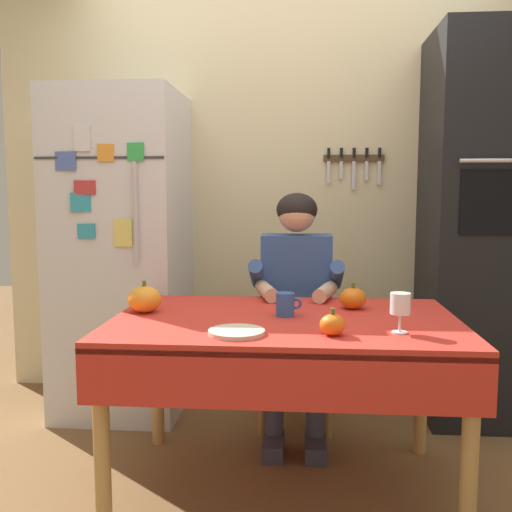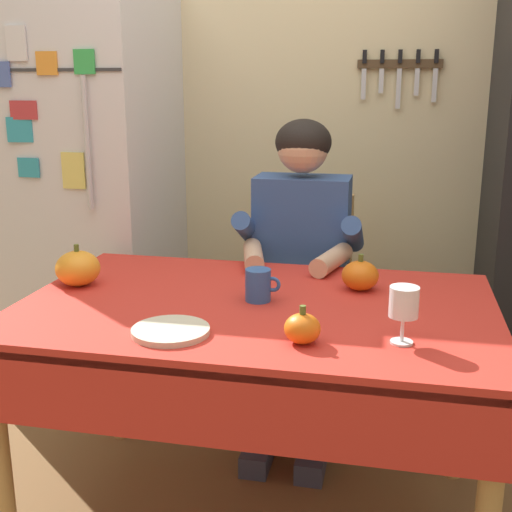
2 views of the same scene
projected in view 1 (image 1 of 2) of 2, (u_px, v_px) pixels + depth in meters
ground_plane at (283, 502)px, 2.29m from camera, size 10.00×10.00×0.00m
back_wall_assembly at (300, 184)px, 3.48m from camera, size 3.70×0.13×2.60m
refrigerator at (123, 254)px, 3.22m from camera, size 0.68×0.71×1.80m
wall_oven at (483, 229)px, 3.08m from camera, size 0.60×0.64×2.10m
dining_table at (285, 339)px, 2.30m from camera, size 1.40×0.90×0.74m
chair_behind_person at (296, 328)px, 3.09m from camera, size 0.40×0.40×0.93m
seated_person at (296, 293)px, 2.88m from camera, size 0.47×0.55×1.25m
coffee_mug at (286, 304)px, 2.33m from camera, size 0.10×0.08×0.10m
wine_glass at (400, 305)px, 2.04m from camera, size 0.07×0.07×0.15m
pumpkin_large at (353, 298)px, 2.48m from camera, size 0.12×0.12×0.12m
pumpkin_medium at (333, 325)px, 2.02m from camera, size 0.09×0.09×0.10m
pumpkin_small at (145, 299)px, 2.40m from camera, size 0.14×0.14×0.14m
serving_tray at (237, 332)px, 2.04m from camera, size 0.20×0.20×0.02m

